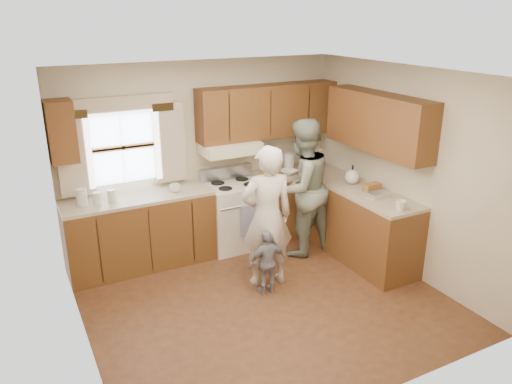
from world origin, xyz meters
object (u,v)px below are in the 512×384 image
stove (234,214)px  child (268,262)px  woman_right (302,188)px  woman_left (267,217)px

stove → child: (-0.19, -1.31, -0.08)m
woman_right → child: size_ratio=2.35×
woman_left → child: 0.52m
stove → woman_right: woman_right is taller
stove → woman_right: (0.70, -0.59, 0.44)m
stove → woman_right: size_ratio=0.59×
woman_left → child: woman_left is taller
stove → woman_left: size_ratio=0.63×
woman_right → child: (-0.89, -0.72, -0.52)m
woman_left → woman_right: size_ratio=0.93×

